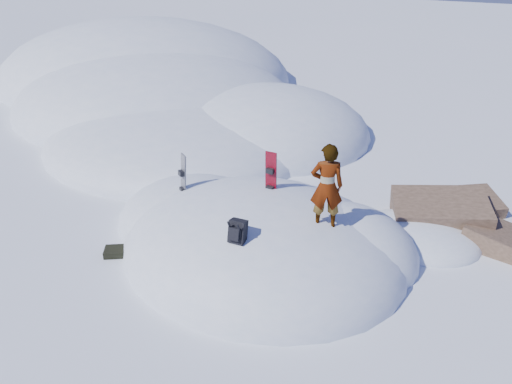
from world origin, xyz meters
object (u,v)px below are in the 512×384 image
at_px(snowboard_red, 271,181).
at_px(backpack, 237,232).
at_px(person, 327,186).
at_px(snowboard_dark, 183,183).

bearing_deg(snowboard_red, backpack, -80.83).
bearing_deg(snowboard_red, person, -24.05).
relative_size(snowboard_dark, person, 0.83).
xyz_separation_m(snowboard_red, backpack, (0.30, -2.22, -0.12)).
height_order(snowboard_dark, person, person).
xyz_separation_m(backpack, person, (1.37, 1.42, 0.71)).
distance_m(snowboard_dark, person, 4.08).
bearing_deg(person, snowboard_red, -50.52).
bearing_deg(person, snowboard_dark, -30.38).
relative_size(snowboard_red, snowboard_dark, 0.99).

